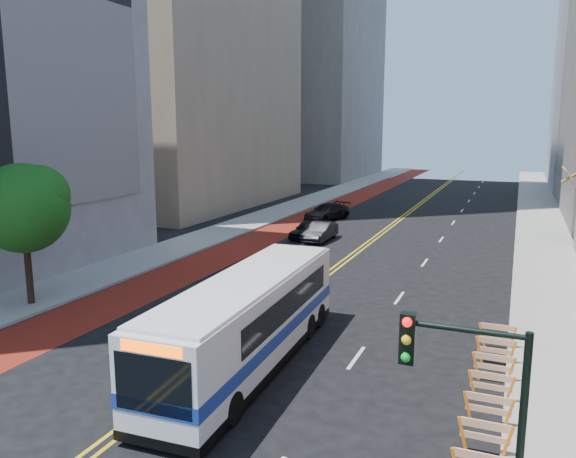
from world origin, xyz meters
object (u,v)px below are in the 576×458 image
(car_c, at_px, (327,212))
(car_a, at_px, (308,230))
(street_tree, at_px, (25,205))
(traffic_signal, at_px, (469,403))
(transit_bus, at_px, (250,319))
(car_b, at_px, (321,231))

(car_c, bearing_deg, car_a, -62.15)
(street_tree, xyz_separation_m, car_c, (5.11, 29.15, -4.16))
(traffic_signal, height_order, transit_bus, traffic_signal)
(traffic_signal, relative_size, car_a, 1.27)
(car_a, relative_size, car_b, 0.94)
(traffic_signal, bearing_deg, car_b, 113.69)
(car_a, bearing_deg, transit_bus, -67.24)
(traffic_signal, xyz_separation_m, car_b, (-12.98, 29.59, -3.02))
(street_tree, height_order, traffic_signal, street_tree)
(transit_bus, distance_m, car_c, 32.16)
(transit_bus, bearing_deg, traffic_signal, -45.35)
(street_tree, xyz_separation_m, transit_bus, (12.65, -2.10, -3.19))
(transit_bus, distance_m, car_b, 22.71)
(car_c, bearing_deg, transit_bus, -57.55)
(traffic_signal, bearing_deg, street_tree, 155.18)
(street_tree, height_order, car_c, street_tree)
(car_a, distance_m, car_b, 1.24)
(street_tree, relative_size, car_b, 1.58)
(street_tree, xyz_separation_m, car_b, (7.67, 20.04, -4.21))
(street_tree, relative_size, transit_bus, 0.55)
(street_tree, height_order, transit_bus, street_tree)
(car_a, bearing_deg, car_c, 106.42)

